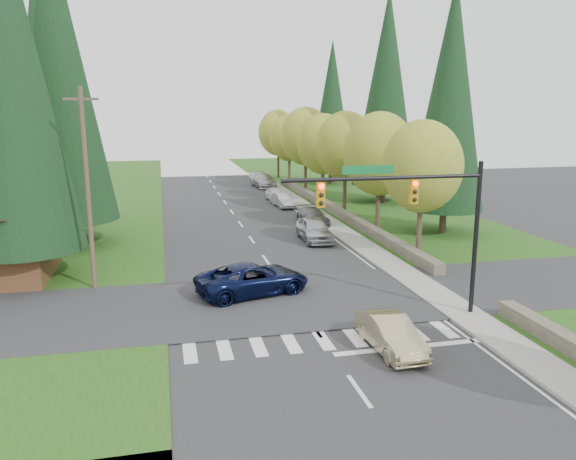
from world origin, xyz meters
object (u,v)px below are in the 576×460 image
object	(u,v)px
sedan_champagne	(391,334)
parked_car_b	(313,216)
parked_car_e	(263,180)
suv_navy	(253,279)
parked_car_c	(283,200)
parked_car_d	(275,194)
parked_car_a	(314,229)

from	to	relation	value
sedan_champagne	parked_car_b	size ratio (longest dim) A/B	0.90
sedan_champagne	parked_car_e	world-z (taller)	parked_car_e
suv_navy	parked_car_c	distance (m)	25.11
parked_car_d	parked_car_e	distance (m)	9.97
suv_navy	parked_car_a	size ratio (longest dim) A/B	1.18
sedan_champagne	parked_car_c	bearing A→B (deg)	82.70
suv_navy	parked_car_d	world-z (taller)	suv_navy
parked_car_e	parked_car_c	bearing A→B (deg)	-97.37
parked_car_c	parked_car_e	distance (m)	13.69
parked_car_b	parked_car_c	size ratio (longest dim) A/B	1.11
parked_car_b	parked_car_e	distance (m)	21.89
suv_navy	parked_car_a	xyz separation A→B (m)	(5.99, 10.40, 0.03)
parked_car_b	parked_car_c	xyz separation A→B (m)	(-0.59, 8.21, 0.01)
sedan_champagne	suv_navy	world-z (taller)	suv_navy
parked_car_a	parked_car_c	world-z (taller)	parked_car_a
sedan_champagne	parked_car_e	distance (m)	45.63
suv_navy	parked_car_c	bearing A→B (deg)	-30.99
parked_car_b	parked_car_d	distance (m)	11.95
parked_car_d	suv_navy	bearing A→B (deg)	-102.88
sedan_champagne	parked_car_c	size ratio (longest dim) A/B	1.00
suv_navy	parked_car_c	world-z (taller)	suv_navy
parked_car_c	parked_car_e	world-z (taller)	parked_car_e
sedan_champagne	parked_car_e	size ratio (longest dim) A/B	0.73
suv_navy	parked_car_d	xyz separation A→B (m)	(6.80, 27.90, -0.11)
suv_navy	parked_car_b	world-z (taller)	suv_navy
parked_car_d	parked_car_e	size ratio (longest dim) A/B	0.72
parked_car_b	parked_car_c	world-z (taller)	parked_car_c
suv_navy	parked_car_e	size ratio (longest dim) A/B	1.03
parked_car_b	parked_car_a	bearing A→B (deg)	-106.64
suv_navy	parked_car_a	distance (m)	12.00
parked_car_a	suv_navy	bearing A→B (deg)	-119.32
suv_navy	parked_car_a	bearing A→B (deg)	-45.22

